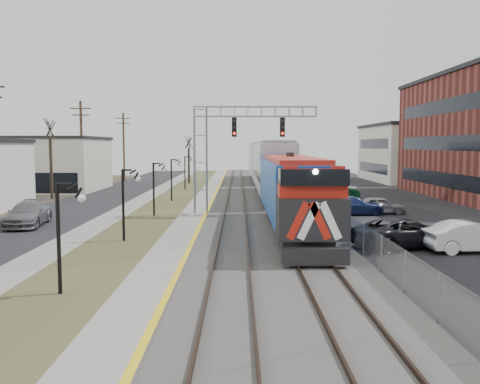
{
  "coord_description": "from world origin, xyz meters",
  "views": [
    {
      "loc": [
        2.31,
        -9.56,
        5.29
      ],
      "look_at": [
        2.39,
        19.61,
        2.6
      ],
      "focal_mm": 38.0,
      "sensor_mm": 36.0,
      "label": 1
    }
  ],
  "objects": [
    {
      "name": "train",
      "position": [
        5.5,
        44.07,
        2.88
      ],
      "size": [
        3.0,
        63.05,
        5.33
      ],
      "color": "#124596",
      "rests_on": "ground"
    },
    {
      "name": "car_lot_b",
      "position": [
        13.82,
        15.04,
        0.77
      ],
      "size": [
        4.77,
        1.97,
        1.54
      ],
      "primitive_type": "imported",
      "rotation": [
        0.0,
        0.0,
        1.65
      ],
      "color": "white",
      "rests_on": "ground"
    },
    {
      "name": "grass_median",
      "position": [
        -4.0,
        35.0,
        0.03
      ],
      "size": [
        4.0,
        120.0,
        0.06
      ],
      "primitive_type": "cube",
      "color": "#474E29",
      "rests_on": "ground"
    },
    {
      "name": "lampposts",
      "position": [
        -4.0,
        18.29,
        2.0
      ],
      "size": [
        0.14,
        62.14,
        4.0
      ],
      "color": "black",
      "rests_on": "ground"
    },
    {
      "name": "track_near",
      "position": [
        2.0,
        35.0,
        0.28
      ],
      "size": [
        1.58,
        120.0,
        0.15
      ],
      "color": "#2D2119",
      "rests_on": "ballast_bed"
    },
    {
      "name": "platform",
      "position": [
        -1.0,
        35.0,
        0.12
      ],
      "size": [
        2.0,
        120.0,
        0.24
      ],
      "primitive_type": "cube",
      "color": "gray",
      "rests_on": "ground"
    },
    {
      "name": "car_lot_f",
      "position": [
        11.84,
        40.27,
        0.77
      ],
      "size": [
        4.7,
        1.65,
        1.55
      ],
      "primitive_type": "imported",
      "rotation": [
        0.0,
        0.0,
        1.57
      ],
      "color": "#0C3C1D",
      "rests_on": "ground"
    },
    {
      "name": "platform_edge",
      "position": [
        -0.12,
        35.0,
        0.24
      ],
      "size": [
        0.24,
        120.0,
        0.01
      ],
      "primitive_type": "cube",
      "color": "gold",
      "rests_on": "platform"
    },
    {
      "name": "car_lot_e",
      "position": [
        13.17,
        29.1,
        0.66
      ],
      "size": [
        3.88,
        1.57,
        1.32
      ],
      "primitive_type": "imported",
      "rotation": [
        0.0,
        0.0,
        1.57
      ],
      "color": "gray",
      "rests_on": "ground"
    },
    {
      "name": "car_street_b",
      "position": [
        -11.46,
        23.35,
        0.78
      ],
      "size": [
        2.83,
        5.57,
        1.55
      ],
      "primitive_type": "imported",
      "rotation": [
        0.0,
        0.0,
        0.13
      ],
      "color": "slate",
      "rests_on": "ground"
    },
    {
      "name": "parking_lot",
      "position": [
        16.0,
        35.0,
        0.02
      ],
      "size": [
        16.0,
        120.0,
        0.04
      ],
      "primitive_type": "cube",
      "color": "black",
      "rests_on": "ground"
    },
    {
      "name": "car_lot_d",
      "position": [
        10.93,
        28.56,
        0.71
      ],
      "size": [
        5.09,
        2.64,
        1.41
      ],
      "primitive_type": "imported",
      "rotation": [
        0.0,
        0.0,
        1.71
      ],
      "color": "navy",
      "rests_on": "ground"
    },
    {
      "name": "ballast_bed",
      "position": [
        4.0,
        35.0,
        0.1
      ],
      "size": [
        8.0,
        120.0,
        0.2
      ],
      "primitive_type": "cube",
      "color": "#595651",
      "rests_on": "ground"
    },
    {
      "name": "fence",
      "position": [
        8.2,
        35.0,
        0.8
      ],
      "size": [
        0.04,
        120.0,
        1.6
      ],
      "primitive_type": "cube",
      "color": "gray",
      "rests_on": "ground"
    },
    {
      "name": "signal_gantry",
      "position": [
        1.22,
        27.99,
        5.59
      ],
      "size": [
        9.0,
        1.07,
        8.15
      ],
      "color": "gray",
      "rests_on": "ground"
    },
    {
      "name": "sidewalk",
      "position": [
        -7.0,
        35.0,
        0.04
      ],
      "size": [
        2.0,
        120.0,
        0.08
      ],
      "primitive_type": "cube",
      "color": "gray",
      "rests_on": "ground"
    },
    {
      "name": "car_lot_c",
      "position": [
        10.88,
        16.29,
        0.77
      ],
      "size": [
        6.07,
        4.38,
        1.53
      ],
      "primitive_type": "imported",
      "rotation": [
        0.0,
        0.0,
        1.94
      ],
      "color": "black",
      "rests_on": "ground"
    },
    {
      "name": "street_west",
      "position": [
        -11.5,
        35.0,
        0.02
      ],
      "size": [
        7.0,
        120.0,
        0.04
      ],
      "primitive_type": "cube",
      "color": "black",
      "rests_on": "ground"
    },
    {
      "name": "bare_trees",
      "position": [
        -12.66,
        38.91,
        2.7
      ],
      "size": [
        12.3,
        42.3,
        5.95
      ],
      "color": "#382D23",
      "rests_on": "ground"
    },
    {
      "name": "track_far",
      "position": [
        5.5,
        35.0,
        0.28
      ],
      "size": [
        1.58,
        120.0,
        0.15
      ],
      "color": "#2D2119",
      "rests_on": "ballast_bed"
    },
    {
      "name": "car_lot_g",
      "position": [
        13.01,
        44.78,
        0.77
      ],
      "size": [
        4.72,
        2.39,
        1.54
      ],
      "primitive_type": "imported",
      "rotation": [
        0.0,
        0.0,
        1.44
      ],
      "color": "silver",
      "rests_on": "ground"
    }
  ]
}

